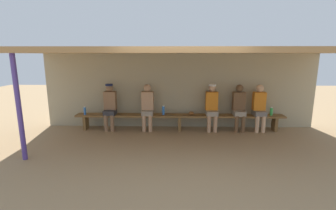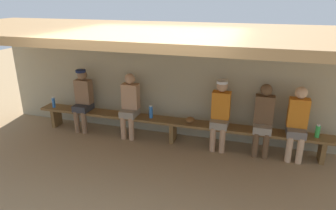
% 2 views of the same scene
% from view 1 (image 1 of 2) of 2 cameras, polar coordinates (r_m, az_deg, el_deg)
% --- Properties ---
extents(ground_plane, '(24.00, 24.00, 0.00)m').
position_cam_1_polar(ground_plane, '(5.72, 3.03, -10.57)').
color(ground_plane, '#9E7F59').
extents(back_wall, '(8.00, 0.20, 2.20)m').
position_cam_1_polar(back_wall, '(7.37, 2.68, 3.40)').
color(back_wall, tan).
rests_on(back_wall, ground).
extents(dugout_roof, '(8.00, 2.80, 0.12)m').
position_cam_1_polar(dugout_roof, '(5.99, 3.07, 12.60)').
color(dugout_roof, '#9E7547').
rests_on(dugout_roof, back_wall).
extents(support_post, '(0.10, 0.10, 2.20)m').
position_cam_1_polar(support_post, '(5.78, -31.52, -0.69)').
color(support_post, '#4C388C').
rests_on(support_post, ground).
extents(bench, '(6.00, 0.36, 0.46)m').
position_cam_1_polar(bench, '(7.07, 2.70, -2.86)').
color(bench, brown).
rests_on(bench, ground).
extents(player_with_sunglasses, '(0.34, 0.42, 1.34)m').
position_cam_1_polar(player_with_sunglasses, '(7.22, -13.44, 0.07)').
color(player_with_sunglasses, '#333338').
rests_on(player_with_sunglasses, ground).
extents(player_middle, '(0.34, 0.42, 1.34)m').
position_cam_1_polar(player_middle, '(7.24, 16.31, -0.20)').
color(player_middle, gray).
rests_on(player_middle, ground).
extents(player_rightmost, '(0.34, 0.42, 1.34)m').
position_cam_1_polar(player_rightmost, '(7.03, -4.81, -0.10)').
color(player_rightmost, gray).
rests_on(player_rightmost, ground).
extents(player_in_red, '(0.34, 0.42, 1.34)m').
position_cam_1_polar(player_in_red, '(7.07, 10.21, -0.04)').
color(player_in_red, gray).
rests_on(player_in_red, ground).
extents(player_in_blue, '(0.34, 0.42, 1.34)m').
position_cam_1_polar(player_in_blue, '(7.41, 20.60, -0.22)').
color(player_in_blue, slate).
rests_on(player_in_blue, ground).
extents(water_bottle_clear, '(0.08, 0.08, 0.24)m').
position_cam_1_polar(water_bottle_clear, '(7.55, 23.02, -1.39)').
color(water_bottle_clear, green).
rests_on(water_bottle_clear, bench).
extents(water_bottle_green, '(0.08, 0.08, 0.27)m').
position_cam_1_polar(water_bottle_green, '(7.03, -1.08, -1.26)').
color(water_bottle_green, blue).
rests_on(water_bottle_green, bench).
extents(water_bottle_blue, '(0.07, 0.07, 0.24)m').
position_cam_1_polar(water_bottle_blue, '(7.43, -18.88, -1.28)').
color(water_bottle_blue, blue).
rests_on(water_bottle_blue, bench).
extents(baseball_glove_tan, '(0.18, 0.25, 0.09)m').
position_cam_1_polar(baseball_glove_tan, '(7.07, 5.49, -1.91)').
color(baseball_glove_tan, brown).
rests_on(baseball_glove_tan, bench).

